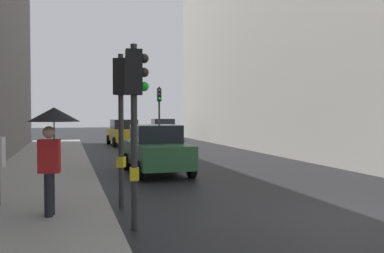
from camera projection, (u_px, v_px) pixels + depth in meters
ground_plane at (344, 217)px, 8.83m from camera, size 120.00×120.00×0.00m
sidewalk_kerb at (40, 182)px, 12.76m from camera, size 3.40×40.00×0.16m
building_facade_right at (351, 36)px, 25.03m from camera, size 12.00×31.81×13.68m
traffic_light_near_right at (122, 102)px, 9.68m from camera, size 0.45×0.35×3.55m
traffic_light_far_median at (159, 106)px, 26.80m from camera, size 0.24×0.43×3.89m
traffic_light_near_left at (135, 102)px, 7.78m from camera, size 0.44×0.26×3.46m
car_green_estate at (157, 149)px, 15.27m from camera, size 2.05×4.22×1.76m
car_silver_hatchback at (162, 130)px, 33.83m from camera, size 2.19×4.29×1.76m
car_yellow_taxi at (124, 132)px, 28.92m from camera, size 2.18×4.28×1.76m
pedestrian_with_umbrella at (53, 131)px, 8.22m from camera, size 1.00×1.00×2.14m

